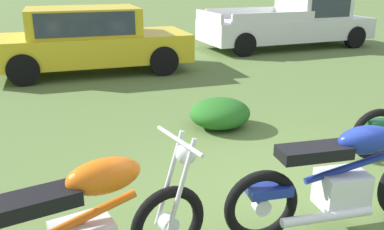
% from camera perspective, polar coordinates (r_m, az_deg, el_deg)
% --- Properties ---
extents(ground_plane, '(120.00, 120.00, 0.00)m').
position_cam_1_polar(ground_plane, '(4.16, 16.45, -13.06)').
color(ground_plane, '#567038').
extents(motorcycle_orange, '(1.98, 0.64, 1.02)m').
position_cam_1_polar(motorcycle_orange, '(3.03, -14.55, -14.91)').
color(motorcycle_orange, black).
rests_on(motorcycle_orange, ground).
extents(motorcycle_blue, '(2.02, 0.84, 1.02)m').
position_cam_1_polar(motorcycle_blue, '(3.83, 19.89, -8.15)').
color(motorcycle_blue, black).
rests_on(motorcycle_blue, ground).
extents(car_yellow, '(4.51, 2.51, 1.43)m').
position_cam_1_polar(car_yellow, '(9.73, -13.91, 10.28)').
color(car_yellow, gold).
rests_on(car_yellow, ground).
extents(pickup_truck_white, '(5.31, 2.49, 1.49)m').
position_cam_1_polar(pickup_truck_white, '(13.25, 13.70, 12.22)').
color(pickup_truck_white, silver).
rests_on(pickup_truck_white, ground).
extents(shrub_low, '(0.89, 0.83, 0.42)m').
position_cam_1_polar(shrub_low, '(6.09, 3.81, 0.25)').
color(shrub_low, '#23631E').
rests_on(shrub_low, ground).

